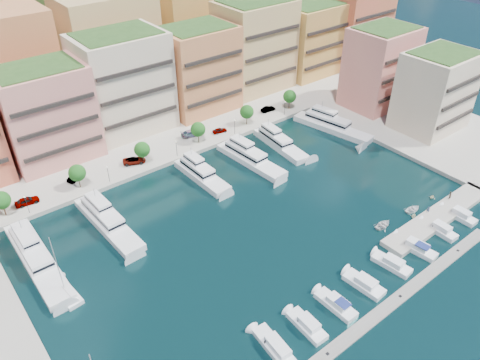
{
  "coord_description": "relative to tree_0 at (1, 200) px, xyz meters",
  "views": [
    {
      "loc": [
        -48.93,
        -55.34,
        61.77
      ],
      "look_at": [
        1.16,
        7.72,
        6.0
      ],
      "focal_mm": 35.0,
      "sensor_mm": 36.0,
      "label": 1
    }
  ],
  "objects": [
    {
      "name": "yacht_0",
      "position": [
        0.54,
        -16.13,
        -3.53
      ],
      "size": [
        4.7,
        25.41,
        7.3
      ],
      "color": "white",
      "rests_on": "ground"
    },
    {
      "name": "yacht_5",
      "position": [
        63.95,
        -13.07,
        -3.53
      ],
      "size": [
        6.02,
        19.03,
        7.3
      ],
      "color": "white",
      "rests_on": "ground"
    },
    {
      "name": "tender_2",
      "position": [
        68.06,
        -50.78,
        -4.34
      ],
      "size": [
        4.05,
        3.04,
        0.8
      ],
      "primitive_type": "imported",
      "rotation": [
        0.0,
        0.0,
        1.49
      ],
      "color": "white",
      "rests_on": "ground"
    },
    {
      "name": "tender_0",
      "position": [
        58.97,
        -50.04,
        -4.32
      ],
      "size": [
        4.18,
        3.07,
        0.84
      ],
      "primitive_type": "imported",
      "rotation": [
        0.0,
        0.0,
        1.62
      ],
      "color": "silver",
      "rests_on": "ground"
    },
    {
      "name": "sailboat_2",
      "position": [
        1.76,
        -27.64,
        -4.42
      ],
      "size": [
        3.39,
        7.87,
        13.2
      ],
      "color": "white",
      "rests_on": "ground"
    },
    {
      "name": "yacht_6",
      "position": [
        81.28,
        -14.98,
        -3.53
      ],
      "size": [
        8.73,
        23.29,
        7.3
      ],
      "color": "white",
      "rests_on": "ground"
    },
    {
      "name": "cruiser_8",
      "position": [
        66.39,
        -58.08,
        -4.2
      ],
      "size": [
        2.58,
        7.21,
        2.55
      ],
      "color": "white",
      "rests_on": "ground"
    },
    {
      "name": "car_2",
      "position": [
        30.21,
        1.32,
        -2.99
      ],
      "size": [
        5.96,
        4.49,
        1.51
      ],
      "primitive_type": "imported",
      "rotation": [
        0.0,
        0.0,
        1.15
      ],
      "color": "gray",
      "rests_on": "north_quay"
    },
    {
      "name": "lamppost_4",
      "position": [
        76.0,
        -2.3,
        -0.92
      ],
      "size": [
        0.3,
        0.3,
        4.2
      ],
      "color": "black",
      "rests_on": "north_quay"
    },
    {
      "name": "cruiser_6",
      "position": [
        50.95,
        -58.08,
        -4.2
      ],
      "size": [
        3.42,
        7.51,
        2.55
      ],
      "color": "white",
      "rests_on": "ground"
    },
    {
      "name": "backblock_2",
      "position": [
        45.0,
        40.5,
        11.26
      ],
      "size": [
        26.0,
        18.0,
        30.0
      ],
      "primitive_type": "cube",
      "color": "tan",
      "rests_on": "north_quay"
    },
    {
      "name": "apartment_7",
      "position": [
        124.0,
        14.49,
        8.57
      ],
      "size": [
        22.0,
        16.5,
        24.8
      ],
      "color": "#CE5644",
      "rests_on": "north_quay"
    },
    {
      "name": "backblock_3",
      "position": [
        75.0,
        40.5,
        11.26
      ],
      "size": [
        26.0,
        18.0,
        30.0
      ],
      "primitive_type": "cube",
      "color": "#DB9950",
      "rests_on": "north_quay"
    },
    {
      "name": "apartment_5",
      "position": [
        82.0,
        18.49,
        9.57
      ],
      "size": [
        22.0,
        16.5,
        26.8
      ],
      "color": "tan",
      "rests_on": "north_quay"
    },
    {
      "name": "south_pontoon",
      "position": [
        37.0,
        -63.5,
        -4.74
      ],
      "size": [
        72.0,
        2.2,
        0.35
      ],
      "primitive_type": "cube",
      "color": "gray",
      "rests_on": "ground"
    },
    {
      "name": "apartment_2",
      "position": [
        17.0,
        16.49,
        7.57
      ],
      "size": [
        20.0,
        15.5,
        22.8
      ],
      "color": "#E69180",
      "rests_on": "north_quay"
    },
    {
      "name": "car_5",
      "position": [
        73.8,
        2.27,
        -3.01
      ],
      "size": [
        4.51,
        1.81,
        1.46
      ],
      "primitive_type": "imported",
      "rotation": [
        0.0,
        0.0,
        1.51
      ],
      "color": "gray",
      "rests_on": "north_quay"
    },
    {
      "name": "tree_4",
      "position": [
        64.0,
        0.0,
        0.0
      ],
      "size": [
        3.8,
        3.8,
        5.65
      ],
      "color": "#473323",
      "rests_on": "north_quay"
    },
    {
      "name": "cruiser_9",
      "position": [
        73.69,
        -58.08,
        -4.2
      ],
      "size": [
        2.48,
        7.1,
        2.55
      ],
      "color": "white",
      "rests_on": "ground"
    },
    {
      "name": "car_3",
      "position": [
        48.42,
        3.86,
        -2.91
      ],
      "size": [
        6.1,
        3.42,
        1.67
      ],
      "primitive_type": "imported",
      "rotation": [
        0.0,
        0.0,
        1.37
      ],
      "color": "gray",
      "rests_on": "north_quay"
    },
    {
      "name": "lamppost_3",
      "position": [
        58.0,
        -2.3,
        -0.92
      ],
      "size": [
        0.3,
        0.3,
        4.2
      ],
      "color": "black",
      "rests_on": "north_quay"
    },
    {
      "name": "tender_3",
      "position": [
        75.17,
        -50.76,
        -4.33
      ],
      "size": [
        1.77,
        1.59,
        0.82
      ],
      "primitive_type": "imported",
      "rotation": [
        0.0,
        0.0,
        1.74
      ],
      "color": "beige",
      "rests_on": "ground"
    },
    {
      "name": "cruiser_7",
      "position": [
        58.12,
        -58.11,
        -4.17
      ],
      "size": [
        3.46,
        8.6,
        2.66
      ],
      "color": "white",
      "rests_on": "ground"
    },
    {
      "name": "lamppost_1",
      "position": [
        22.0,
        -2.3,
        -0.92
      ],
      "size": [
        0.3,
        0.3,
        4.2
      ],
      "color": "black",
      "rests_on": "north_quay"
    },
    {
      "name": "finger_pier",
      "position": [
        70.0,
        -55.5,
        -4.74
      ],
      "size": [
        32.0,
        5.0,
        2.0
      ],
      "primitive_type": "cube",
      "color": "#9E998E",
      "rests_on": "ground"
    },
    {
      "name": "apartment_east_b",
      "position": [
        102.0,
        -31.51,
        6.57
      ],
      "size": [
        18.0,
        14.5,
        20.8
      ],
      "color": "beige",
      "rests_on": "east_quay"
    },
    {
      "name": "apartment_east_a",
      "position": [
        102.0,
        -13.51,
        7.57
      ],
      "size": [
        18.0,
        14.5,
        22.8
      ],
      "color": "#E69180",
      "rests_on": "east_quay"
    },
    {
      "name": "ground",
      "position": [
        40.0,
        -33.5,
        -4.74
      ],
      "size": [
        400.0,
        400.0,
        0.0
      ],
      "primitive_type": "plane",
      "color": "black",
      "rests_on": "ground"
    },
    {
      "name": "car_1",
      "position": [
        16.49,
        3.3,
        -3.0
      ],
      "size": [
        4.79,
        3.34,
        1.5
      ],
      "primitive_type": "imported",
      "rotation": [
        0.0,
        0.0,
        2.0
      ],
      "color": "gray",
      "rests_on": "north_quay"
    },
    {
      "name": "cruiser_2",
      "position": [
        22.42,
        -58.1,
        -4.2
      ],
      "size": [
        3.4,
        9.28,
        2.55
      ],
      "color": "white",
      "rests_on": "ground"
    },
    {
      "name": "cruiser_4",
      "position": [
        35.89,
        -58.1,
        -4.17
      ],
      "size": [
        2.76,
        7.6,
        2.66
      ],
      "color": "white",
      "rests_on": "ground"
    },
    {
      "name": "tree_3",
      "position": [
        48.0,
        0.0,
        0.0
      ],
      "size": [
        3.8,
        3.8,
        5.65
      ],
      "color": "#473323",
      "rests_on": "north_quay"
    },
    {
      "name": "person_1",
      "position": [
        76.63,
        -53.69,
        -2.84
      ],
      "size": [
        0.9,
        0.72,
        1.81
      ],
      "primitive_type": "imported",
      "rotation": [
        0.0,
        0.0,
        3.11
      ],
      "color": "brown",
      "rests_on": "finger_pier"
    },
    {
      "name": "lamppost_2",
      "position": [
        40.0,
        -2.3,
        -0.92
      ],
      "size": [
        0.3,
        0.3,
        4.2
      ],
      "color": "black",
      "rests_on": "north_quay"
    },
    {
      "name": "car_0",
      "position": [
        4.72,
        0.96,
        -2.91
      ],
      "size": [
        5.06,
        2.38,
        1.67
      ],
      "primitive_type": "imported",
      "rotation": [
        0.0,
        0.0,
        1.49
      ],
      "color": "gray",
      "rests_on": "north_quay"
    },
    {
      "name": "backblock_1",
      "position": [
        15.0,
        40.5,
        11.26
      ],
      "size": [
        26.0,
        18.0,
        30.0
      ],
      "primitive_type": "cube",
      "color": "#DD8353",
      "rests_on": "north_quay"
    },
    {
      "name": "backblock_4",
      "position": [
        105.0,
        40.5,
        11.26
      ],
      "size": [
        26.0,
        18.0,
        30.0
      ],
      "primitive_type": "cube",
      "color": "#CE5644",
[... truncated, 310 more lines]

